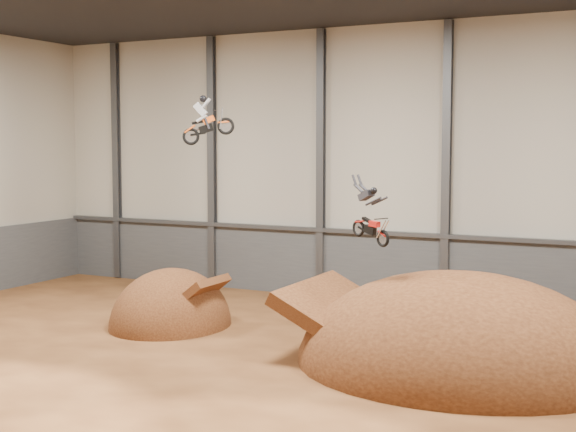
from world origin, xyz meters
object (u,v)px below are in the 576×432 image
object	(u,v)px
takeoff_ramp	(171,326)
landing_ramp	(458,366)
fmx_rider_a	(211,115)
fmx_rider_b	(370,211)

from	to	relation	value
takeoff_ramp	landing_ramp	xyz separation A→B (m)	(13.07, -0.74, 0.00)
takeoff_ramp	fmx_rider_a	size ratio (longest dim) A/B	2.55
landing_ramp	fmx_rider_b	size ratio (longest dim) A/B	4.60
takeoff_ramp	landing_ramp	size ratio (longest dim) A/B	0.50
landing_ramp	fmx_rider_a	size ratio (longest dim) A/B	5.14
landing_ramp	fmx_rider_a	bearing A→B (deg)	171.49
takeoff_ramp	fmx_rider_b	distance (m)	11.56
takeoff_ramp	fmx_rider_b	size ratio (longest dim) A/B	2.28
landing_ramp	fmx_rider_a	xyz separation A→B (m)	(-11.53, 1.72, 9.28)
fmx_rider_a	fmx_rider_b	xyz separation A→B (m)	(8.42, -2.70, -3.67)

